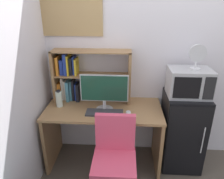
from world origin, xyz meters
TOP-DOWN VIEW (x-y plane):
  - wall_back at (0.40, 0.02)m, footprint 6.40×0.04m
  - desk at (-0.88, -0.32)m, footprint 1.34×0.64m
  - hutch_bookshelf at (-1.19, -0.11)m, footprint 0.92×0.23m
  - monitor at (-0.86, -0.36)m, footprint 0.53×0.19m
  - keyboard at (-0.86, -0.45)m, footprint 0.41×0.16m
  - computer_mouse at (-0.59, -0.44)m, footprint 0.06×0.09m
  - water_bottle at (-1.40, -0.30)m, footprint 0.08×0.08m
  - mini_fridge at (0.06, -0.28)m, footprint 0.47×0.49m
  - microwave at (0.06, -0.27)m, footprint 0.45×0.33m
  - desk_fan at (0.10, -0.28)m, footprint 0.18×0.11m
  - desk_chair at (-0.72, -0.84)m, footprint 0.48×0.48m
  - wall_corkboard at (-1.29, -0.01)m, footprint 0.77×0.02m

SIDE VIEW (x-z plane):
  - desk_chair at x=-0.72m, z-range -0.05..0.87m
  - mini_fridge at x=0.06m, z-range 0.00..0.94m
  - desk at x=-0.88m, z-range 0.16..0.93m
  - keyboard at x=-0.86m, z-range 0.78..0.80m
  - computer_mouse at x=-0.59m, z-range 0.78..0.81m
  - water_bottle at x=-1.40m, z-range 0.77..0.97m
  - monitor at x=-0.86m, z-range 0.80..1.22m
  - microwave at x=0.06m, z-range 0.94..1.25m
  - hutch_bookshelf at x=-1.19m, z-range 0.79..1.41m
  - wall_back at x=0.40m, z-range 0.00..2.60m
  - desk_fan at x=0.10m, z-range 1.27..1.54m
  - wall_corkboard at x=-1.29m, z-range 1.55..2.02m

